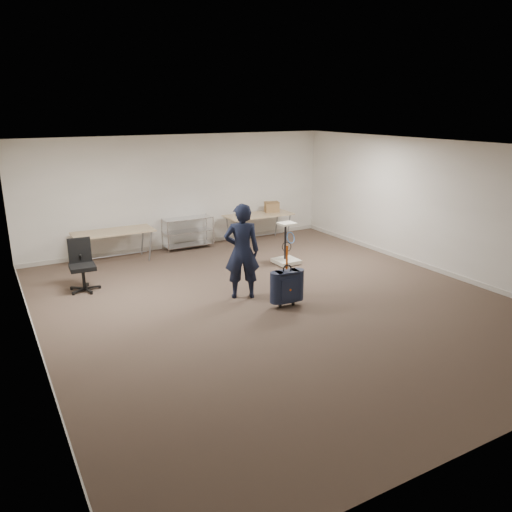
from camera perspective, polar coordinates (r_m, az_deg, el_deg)
ground at (r=9.16m, az=2.17°, el=-5.35°), size 9.00×9.00×0.00m
room_shell at (r=10.27m, az=-1.85°, el=-2.57°), size 8.00×9.00×9.00m
folding_table_left at (r=11.79m, az=-15.99°, el=2.50°), size 1.80×0.75×0.73m
folding_table_right at (r=13.15m, az=0.30°, el=4.57°), size 1.80×0.75×0.73m
wire_shelf at (r=12.62m, az=-7.80°, el=2.80°), size 1.22×0.47×0.80m
person at (r=9.14m, az=-1.62°, el=0.54°), size 0.76×0.64×1.79m
suitcase at (r=8.86m, az=3.55°, el=-3.48°), size 0.43×0.28×1.12m
office_chair at (r=10.24m, az=-19.15°, el=-2.07°), size 0.61×0.61×1.01m
equipment_cart at (r=11.33m, az=3.49°, el=0.33°), size 0.53×0.53×0.96m
cardboard_box at (r=13.43m, az=1.82°, el=5.63°), size 0.43×0.37×0.27m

